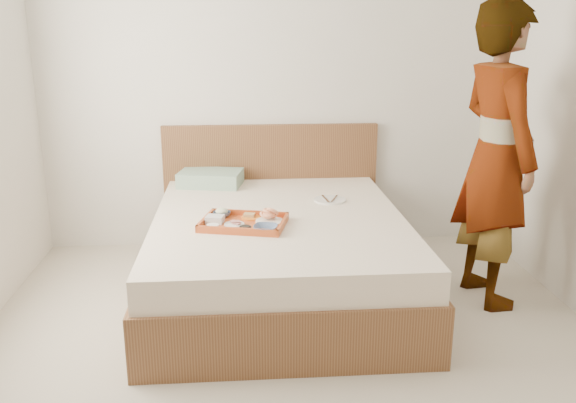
# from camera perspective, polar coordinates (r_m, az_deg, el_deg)

# --- Properties ---
(ground) EXTENTS (3.50, 4.00, 0.01)m
(ground) POSITION_cam_1_polar(r_m,az_deg,el_deg) (3.13, 0.93, -16.22)
(ground) COLOR #C0B3A2
(ground) RESTS_ON ground
(wall_back) EXTENTS (3.50, 0.01, 2.60)m
(wall_back) POSITION_cam_1_polar(r_m,az_deg,el_deg) (4.65, -1.38, 11.53)
(wall_back) COLOR silver
(wall_back) RESTS_ON ground
(wall_front) EXTENTS (3.50, 0.01, 2.60)m
(wall_front) POSITION_cam_1_polar(r_m,az_deg,el_deg) (0.78, 15.83, -13.62)
(wall_front) COLOR silver
(wall_front) RESTS_ON ground
(bed) EXTENTS (1.65, 2.00, 0.53)m
(bed) POSITION_cam_1_polar(r_m,az_deg,el_deg) (3.90, -0.85, -5.04)
(bed) COLOR brown
(bed) RESTS_ON ground
(headboard) EXTENTS (1.65, 0.06, 0.95)m
(headboard) POSITION_cam_1_polar(r_m,az_deg,el_deg) (4.76, -1.62, 1.55)
(headboard) COLOR brown
(headboard) RESTS_ON ground
(pillow) EXTENTS (0.50, 0.39, 0.11)m
(pillow) POSITION_cam_1_polar(r_m,az_deg,el_deg) (4.56, -7.26, 2.18)
(pillow) COLOR #8BB193
(pillow) RESTS_ON bed
(tray) EXTENTS (0.56, 0.46, 0.04)m
(tray) POSITION_cam_1_polar(r_m,az_deg,el_deg) (3.63, -4.17, -1.95)
(tray) COLOR #BB5322
(tray) RESTS_ON bed
(prawn_plate) EXTENTS (0.20, 0.20, 0.01)m
(prawn_plate) POSITION_cam_1_polar(r_m,az_deg,el_deg) (3.65, -1.74, -1.87)
(prawn_plate) COLOR white
(prawn_plate) RESTS_ON tray
(navy_bowl_big) EXTENTS (0.17, 0.17, 0.03)m
(navy_bowl_big) POSITION_cam_1_polar(r_m,az_deg,el_deg) (3.49, -2.12, -2.52)
(navy_bowl_big) COLOR navy
(navy_bowl_big) RESTS_ON tray
(sauce_dish) EXTENTS (0.09, 0.09, 0.03)m
(sauce_dish) POSITION_cam_1_polar(r_m,az_deg,el_deg) (3.50, -4.03, -2.56)
(sauce_dish) COLOR black
(sauce_dish) RESTS_ON tray
(meat_plate) EXTENTS (0.15, 0.15, 0.01)m
(meat_plate) POSITION_cam_1_polar(r_m,az_deg,el_deg) (3.61, -5.05, -2.15)
(meat_plate) COLOR white
(meat_plate) RESTS_ON tray
(bread_plate) EXTENTS (0.14, 0.14, 0.01)m
(bread_plate) POSITION_cam_1_polar(r_m,az_deg,el_deg) (3.73, -3.51, -1.50)
(bread_plate) COLOR orange
(bread_plate) RESTS_ON tray
(salad_bowl) EXTENTS (0.13, 0.13, 0.03)m
(salad_bowl) POSITION_cam_1_polar(r_m,az_deg,el_deg) (3.77, -6.21, -1.18)
(salad_bowl) COLOR navy
(salad_bowl) RESTS_ON tray
(plastic_tub) EXTENTS (0.12, 0.11, 0.04)m
(plastic_tub) POSITION_cam_1_polar(r_m,az_deg,el_deg) (3.65, -6.86, -1.67)
(plastic_tub) COLOR silver
(plastic_tub) RESTS_ON tray
(cheese_round) EXTENTS (0.09, 0.09, 0.02)m
(cheese_round) POSITION_cam_1_polar(r_m,az_deg,el_deg) (3.56, -7.06, -2.35)
(cheese_round) COLOR white
(cheese_round) RESTS_ON tray
(dinner_plate) EXTENTS (0.26, 0.26, 0.01)m
(dinner_plate) POSITION_cam_1_polar(r_m,az_deg,el_deg) (4.14, 3.95, 0.14)
(dinner_plate) COLOR white
(dinner_plate) RESTS_ON bed
(person) EXTENTS (0.53, 0.72, 1.84)m
(person) POSITION_cam_1_polar(r_m,az_deg,el_deg) (3.88, 18.94, 4.02)
(person) COLOR white
(person) RESTS_ON ground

